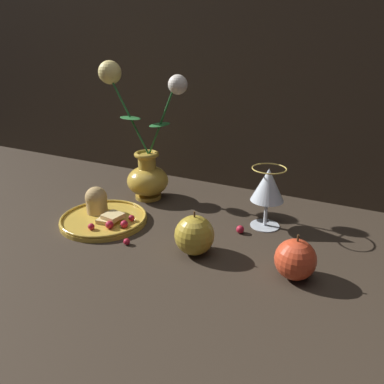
% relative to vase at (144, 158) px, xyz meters
% --- Properties ---
extents(ground_plane, '(2.40, 2.40, 0.00)m').
position_rel_vase_xyz_m(ground_plane, '(0.21, -0.12, -0.11)').
color(ground_plane, '#33281E').
rests_on(ground_plane, ground).
extents(vase, '(0.25, 0.11, 0.36)m').
position_rel_vase_xyz_m(vase, '(0.00, 0.00, 0.00)').
color(vase, gold).
rests_on(vase, ground_plane).
extents(plate_with_pastries, '(0.20, 0.20, 0.08)m').
position_rel_vase_xyz_m(plate_with_pastries, '(-0.01, -0.17, -0.10)').
color(plate_with_pastries, gold).
rests_on(plate_with_pastries, ground_plane).
extents(wine_glass, '(0.08, 0.08, 0.14)m').
position_rel_vase_xyz_m(wine_glass, '(0.34, -0.02, -0.02)').
color(wine_glass, silver).
rests_on(wine_glass, ground_plane).
extents(apple_beside_vase, '(0.08, 0.08, 0.09)m').
position_rel_vase_xyz_m(apple_beside_vase, '(0.25, -0.20, -0.07)').
color(apple_beside_vase, '#B2932D').
rests_on(apple_beside_vase, ground_plane).
extents(apple_near_glass, '(0.08, 0.08, 0.09)m').
position_rel_vase_xyz_m(apple_near_glass, '(0.45, -0.20, -0.08)').
color(apple_near_glass, '#D14223').
rests_on(apple_near_glass, ground_plane).
extents(berry_near_plate, '(0.02, 0.02, 0.02)m').
position_rel_vase_xyz_m(berry_near_plate, '(0.30, -0.08, -0.10)').
color(berry_near_plate, '#AD192D').
rests_on(berry_near_plate, ground_plane).
extents(berry_front_center, '(0.01, 0.01, 0.01)m').
position_rel_vase_xyz_m(berry_front_center, '(0.11, -0.24, -0.11)').
color(berry_front_center, '#AD192D').
rests_on(berry_front_center, ground_plane).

